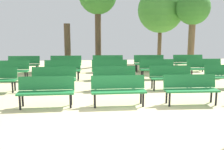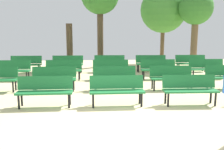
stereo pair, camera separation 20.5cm
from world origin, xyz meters
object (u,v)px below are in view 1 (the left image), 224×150
at_px(tree_3, 193,10).
at_px(bench_r3_c2, 108,62).
at_px(bench_r1_c2, 114,76).
at_px(tree_0, 68,47).
at_px(bench_r0_c1, 46,90).
at_px(bench_r2_c0, 10,69).
at_px(bench_r3_c3, 149,62).
at_px(bench_r2_c4, 205,67).
at_px(bench_r2_c2, 110,68).
at_px(bench_r0_c2, 118,88).
at_px(bench_r1_c1, 54,77).
at_px(tree_1, 161,10).
at_px(bench_r2_c1, 62,69).
at_px(bench_r3_c4, 188,62).
at_px(bench_r3_c1, 66,63).
at_px(bench_r0_c3, 191,87).
at_px(bench_r3_c0, 24,63).
at_px(bench_r1_c3, 171,76).
at_px(bench_r2_c3, 157,68).

bearing_deg(tree_3, bench_r3_c2, -163.12).
xyz_separation_m(bench_r1_c2, tree_0, (-2.09, 5.28, 0.77)).
relative_size(bench_r0_c1, tree_0, 0.63).
distance_m(bench_r2_c0, bench_r3_c3, 6.90).
distance_m(bench_r0_c1, bench_r2_c4, 7.69).
bearing_deg(tree_3, bench_r2_c2, -145.37).
relative_size(bench_r0_c2, bench_r2_c4, 0.99).
relative_size(bench_r0_c1, bench_r1_c1, 1.00).
relative_size(tree_0, tree_1, 0.51).
xyz_separation_m(bench_r2_c1, bench_r3_c4, (6.53, 1.83, 0.00)).
bearing_deg(tree_0, bench_r2_c0, -125.92).
relative_size(bench_r2_c0, bench_r3_c1, 1.00).
distance_m(bench_r3_c2, bench_r3_c4, 4.35).
bearing_deg(bench_r0_c3, bench_r2_c1, 136.99).
xyz_separation_m(bench_r2_c0, bench_r2_c1, (2.27, -0.05, 0.00)).
bearing_deg(bench_r3_c4, bench_r0_c2, -124.77).
bearing_deg(bench_r3_c4, bench_r3_c0, -178.59).
bearing_deg(bench_r3_c0, tree_3, 11.00).
bearing_deg(bench_r1_c3, bench_r0_c2, -138.92).
distance_m(bench_r0_c3, tree_0, 8.48).
distance_m(bench_r0_c3, bench_r2_c2, 4.57).
xyz_separation_m(bench_r2_c0, bench_r3_c2, (4.45, 1.93, 0.00)).
height_order(bench_r3_c1, tree_3, tree_3).
bearing_deg(bench_r3_c0, bench_r2_c2, -24.29).
distance_m(bench_r1_c2, bench_r2_c2, 2.01).
distance_m(bench_r0_c2, tree_0, 7.58).
distance_m(bench_r2_c0, bench_r3_c0, 1.97).
relative_size(bench_r3_c1, tree_3, 0.36).
distance_m(bench_r2_c2, bench_r2_c3, 2.17).
bearing_deg(bench_r2_c3, bench_r3_c4, 41.20).
distance_m(bench_r2_c3, tree_1, 6.34).
relative_size(bench_r2_c4, tree_1, 0.33).
height_order(bench_r0_c1, tree_0, tree_0).
bearing_deg(bench_r2_c0, bench_r3_c2, 25.13).
distance_m(bench_r2_c4, bench_r3_c0, 8.95).
bearing_deg(tree_0, bench_r2_c2, -57.39).
relative_size(bench_r0_c2, bench_r3_c0, 0.99).
xyz_separation_m(bench_r3_c4, tree_0, (-6.52, 1.37, 0.77)).
distance_m(bench_r2_c1, bench_r3_c4, 6.78).
relative_size(bench_r0_c1, bench_r2_c3, 1.00).
relative_size(bench_r0_c2, tree_1, 0.32).
height_order(bench_r1_c2, tree_0, tree_0).
bearing_deg(bench_r2_c4, bench_r2_c3, -179.08).
xyz_separation_m(bench_r2_c4, bench_r3_c0, (-8.69, 2.14, 0.00)).
bearing_deg(bench_r0_c1, bench_r3_c3, 52.49).
bearing_deg(bench_r1_c2, bench_r1_c3, -0.09).
bearing_deg(bench_r2_c0, bench_r3_c0, 88.56).
distance_m(bench_r0_c1, bench_r3_c1, 6.00).
distance_m(bench_r2_c0, bench_r2_c2, 4.37).
bearing_deg(bench_r1_c3, bench_r2_c4, 41.94).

